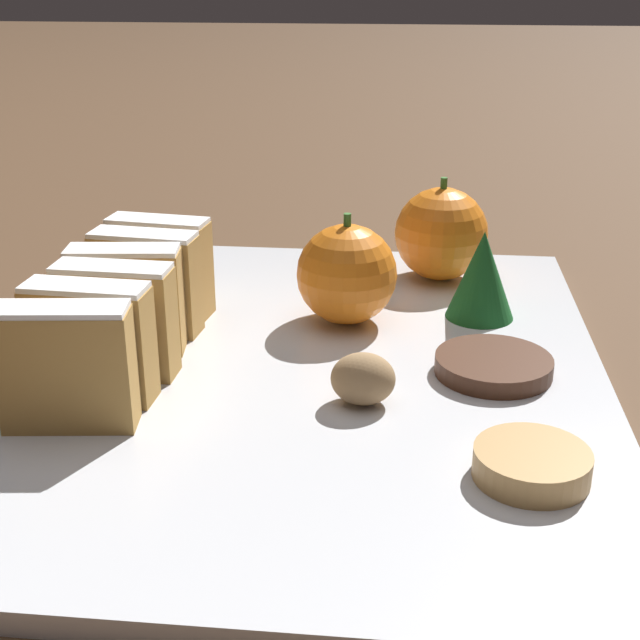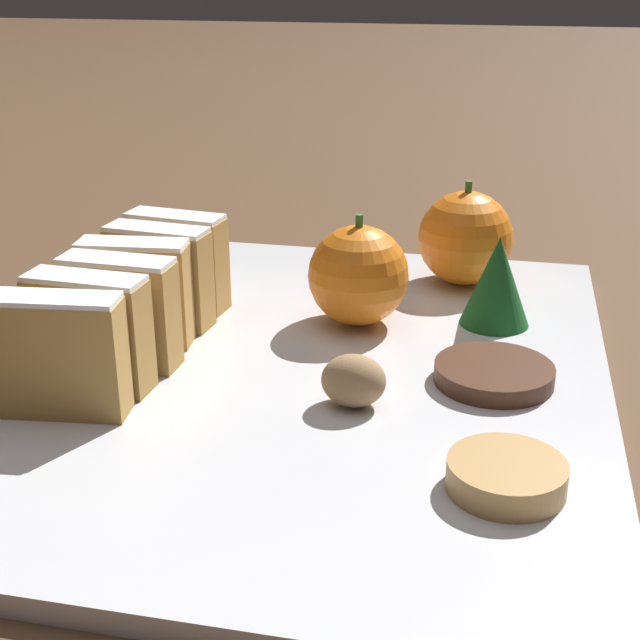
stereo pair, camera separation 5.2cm
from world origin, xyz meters
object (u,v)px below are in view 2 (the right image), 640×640
at_px(orange_far, 358,275).
at_px(walnut, 354,381).
at_px(chocolate_cookie, 494,375).
at_px(orange_near, 465,238).

distance_m(orange_far, walnut, 0.12).
relative_size(walnut, chocolate_cookie, 0.52).
xyz_separation_m(orange_near, walnut, (-0.05, -0.21, -0.02)).
bearing_deg(orange_far, chocolate_cookie, -38.85).
xyz_separation_m(orange_near, orange_far, (-0.06, -0.09, -0.00)).
height_order(walnut, chocolate_cookie, walnut).
height_order(orange_far, chocolate_cookie, orange_far).
distance_m(orange_near, chocolate_cookie, 0.17).
distance_m(walnut, chocolate_cookie, 0.09).
xyz_separation_m(orange_near, chocolate_cookie, (0.03, -0.17, -0.03)).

